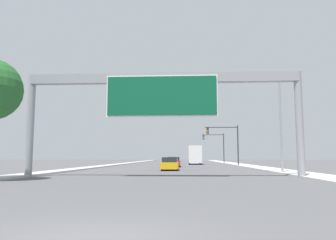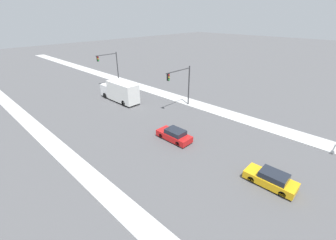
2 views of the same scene
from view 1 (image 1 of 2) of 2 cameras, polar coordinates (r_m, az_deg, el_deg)
The scene contains 9 objects.
sidewalk_right at distance 66.63m, azimuth 11.39°, elevation -7.48°, with size 3.00×120.00×0.15m.
median_strip_left at distance 67.12m, azimuth -7.70°, elevation -7.54°, with size 2.00×120.00×0.15m.
sign_gantry at distance 24.32m, azimuth -1.07°, elevation 4.41°, with size 20.44×0.73×7.68m.
car_mid_right at distance 47.82m, azimuth 1.01°, elevation -7.36°, with size 1.86×4.46×1.45m.
car_mid_left at distance 36.21m, azimuth 0.34°, elevation -7.69°, with size 1.82×4.39×1.42m.
truck_box_primary at distance 63.72m, azimuth 4.70°, elevation -6.11°, with size 2.41×8.55×3.51m.
traffic_light_near_intersection at distance 54.44m, azimuth 10.29°, elevation -3.13°, with size 5.41×0.32×6.58m.
traffic_light_mid_block at distance 74.32m, azimuth 8.50°, elevation -3.98°, with size 4.97×0.32×6.68m.
street_lamp_right at distance 31.33m, azimuth 18.51°, elevation 0.63°, with size 2.35×0.28×8.79m.
Camera 1 is at (1.74, -5.93, 1.50)m, focal length 35.00 mm.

